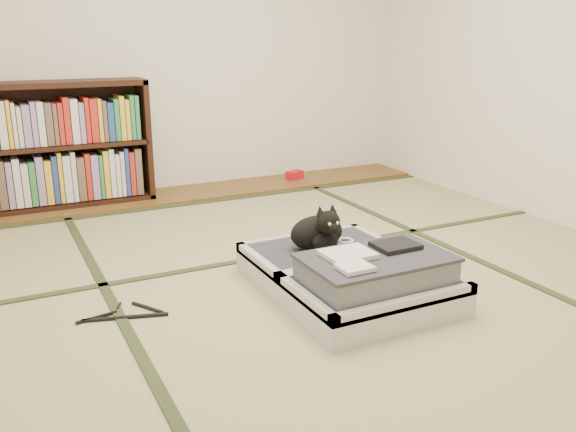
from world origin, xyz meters
name	(u,v)px	position (x,y,z in m)	size (l,w,h in m)	color
floor	(309,279)	(0.00, 0.00, 0.00)	(4.50, 4.50, 0.00)	tan
wood_strip	(192,193)	(0.00, 2.00, 0.01)	(4.00, 0.50, 0.02)	brown
red_item	(295,175)	(0.96, 2.03, 0.06)	(0.15, 0.09, 0.07)	red
tatami_borders	(270,250)	(0.00, 0.49, 0.00)	(4.00, 4.50, 0.01)	#2D381E
bookcase	(51,148)	(-1.02, 2.07, 0.45)	(1.41, 0.32, 0.92)	black
suitcase	(351,276)	(0.08, -0.28, 0.11)	(0.77, 1.03, 0.30)	silver
cat	(319,232)	(0.06, 0.01, 0.25)	(0.34, 0.34, 0.28)	black
cable_coil	(345,242)	(0.25, 0.04, 0.16)	(0.11, 0.11, 0.03)	white
hanger	(124,315)	(-0.98, -0.01, 0.01)	(0.40, 0.23, 0.01)	black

